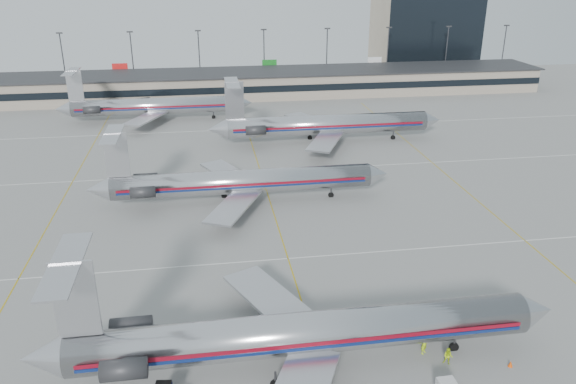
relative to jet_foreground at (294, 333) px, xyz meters
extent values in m
plane|color=gray|center=(2.38, 8.90, -3.44)|extent=(260.00, 260.00, 0.00)
cube|color=silver|center=(2.38, 18.90, -3.43)|extent=(160.00, 0.15, 0.02)
cube|color=gray|center=(2.38, 106.90, -0.44)|extent=(160.00, 16.00, 6.00)
cube|color=black|center=(2.38, 98.80, -0.24)|extent=(160.00, 0.20, 1.60)
cube|color=#2D2D30|center=(2.38, 106.90, 2.66)|extent=(162.00, 17.00, 0.30)
cylinder|color=#38383D|center=(-42.62, 120.90, 4.06)|extent=(0.30, 0.30, 15.00)
cube|color=#2D2D30|center=(-42.62, 120.90, 11.66)|extent=(1.60, 0.40, 0.35)
cylinder|color=#38383D|center=(-24.62, 120.90, 4.06)|extent=(0.30, 0.30, 15.00)
cube|color=#2D2D30|center=(-24.62, 120.90, 11.66)|extent=(1.60, 0.40, 0.35)
cylinder|color=#38383D|center=(-6.62, 120.90, 4.06)|extent=(0.30, 0.30, 15.00)
cube|color=#2D2D30|center=(-6.62, 120.90, 11.66)|extent=(1.60, 0.40, 0.35)
cylinder|color=#38383D|center=(11.38, 120.90, 4.06)|extent=(0.30, 0.30, 15.00)
cube|color=#2D2D30|center=(11.38, 120.90, 11.66)|extent=(1.60, 0.40, 0.35)
cylinder|color=#38383D|center=(29.38, 120.90, 4.06)|extent=(0.30, 0.30, 15.00)
cube|color=#2D2D30|center=(29.38, 120.90, 11.66)|extent=(1.60, 0.40, 0.35)
cylinder|color=#38383D|center=(47.38, 120.90, 4.06)|extent=(0.30, 0.30, 15.00)
cube|color=#2D2D30|center=(47.38, 120.90, 11.66)|extent=(1.60, 0.40, 0.35)
cylinder|color=#38383D|center=(65.38, 120.90, 4.06)|extent=(0.30, 0.30, 15.00)
cube|color=#2D2D30|center=(65.38, 120.90, 11.66)|extent=(1.60, 0.40, 0.35)
cylinder|color=#38383D|center=(83.38, 120.90, 4.06)|extent=(0.30, 0.30, 15.00)
cube|color=#2D2D30|center=(83.38, 120.90, 11.66)|extent=(1.60, 0.40, 0.35)
cube|color=tan|center=(64.38, 136.90, 9.06)|extent=(30.00, 20.00, 25.00)
cylinder|color=silver|center=(0.95, 0.00, -0.05)|extent=(38.66, 3.58, 3.58)
cone|color=silver|center=(21.83, 0.00, -0.05)|extent=(3.09, 3.58, 3.58)
cone|color=#BCBCC1|center=(-20.12, 0.00, -0.05)|extent=(3.48, 3.58, 3.58)
cube|color=maroon|center=(0.95, -1.79, 0.09)|extent=(36.73, 0.05, 0.34)
cube|color=navy|center=(0.95, -1.79, -0.29)|extent=(36.73, 0.05, 0.27)
cube|color=#BCBCC1|center=(-0.98, 6.77, -1.02)|extent=(8.99, 13.10, 0.31)
cube|color=#BCBCC1|center=(-16.93, 0.00, 5.02)|extent=(3.29, 0.24, 6.57)
cube|color=#BCBCC1|center=(-17.22, 0.00, 8.11)|extent=(2.32, 10.15, 0.17)
cylinder|color=#2D2D30|center=(-13.54, 2.76, 0.24)|extent=(3.48, 1.64, 1.64)
cylinder|color=#2D2D30|center=(-13.54, -2.75, 0.24)|extent=(3.48, 1.64, 1.64)
cylinder|color=#2D2D30|center=(14.48, 0.00, -2.64)|extent=(0.19, 0.19, 1.59)
cylinder|color=#2D2D30|center=(-1.95, -2.32, -2.64)|extent=(0.19, 0.19, 1.59)
cylinder|color=#2D2D30|center=(-1.95, 2.32, -2.64)|extent=(0.19, 0.19, 1.59)
cylinder|color=black|center=(14.48, 0.00, -3.10)|extent=(0.87, 0.29, 0.87)
cylinder|color=silver|center=(-1.36, 36.38, -0.21)|extent=(36.82, 3.41, 3.41)
cone|color=silver|center=(18.52, 36.38, -0.21)|extent=(2.95, 3.41, 3.41)
cone|color=#BCBCC1|center=(-21.43, 36.38, -0.21)|extent=(3.31, 3.41, 3.41)
cube|color=maroon|center=(-1.36, 34.66, -0.08)|extent=(34.98, 0.05, 0.32)
cube|color=navy|center=(-1.36, 34.66, -0.44)|extent=(34.98, 0.05, 0.26)
cube|color=#BCBCC1|center=(-3.20, 42.82, -1.13)|extent=(8.56, 12.48, 0.29)
cube|color=#BCBCC1|center=(-3.20, 29.93, -1.13)|extent=(8.56, 12.48, 0.29)
cube|color=#BCBCC1|center=(-18.39, 36.38, 4.62)|extent=(3.13, 0.23, 6.26)
cube|color=#BCBCC1|center=(-18.67, 36.38, 7.56)|extent=(2.21, 9.66, 0.17)
cylinder|color=#2D2D30|center=(-15.17, 39.00, 0.06)|extent=(3.31, 1.56, 1.56)
cylinder|color=#2D2D30|center=(-15.17, 33.75, 0.06)|extent=(3.31, 1.56, 1.56)
cylinder|color=#2D2D30|center=(11.53, 36.38, -2.68)|extent=(0.18, 0.18, 1.52)
cylinder|color=#2D2D30|center=(-4.12, 34.17, -2.68)|extent=(0.18, 0.18, 1.52)
cylinder|color=#2D2D30|center=(-4.12, 38.59, -2.68)|extent=(0.18, 0.18, 1.52)
cylinder|color=black|center=(11.53, 36.38, -3.11)|extent=(0.83, 0.28, 0.83)
cylinder|color=silver|center=(17.00, 63.22, 0.10)|extent=(38.42, 3.74, 3.74)
cone|color=silver|center=(37.83, 63.22, 0.10)|extent=(3.24, 3.74, 3.74)
cone|color=#BCBCC1|center=(-4.02, 63.22, 0.10)|extent=(3.64, 3.74, 3.74)
cube|color=maroon|center=(17.00, 61.34, 0.25)|extent=(36.50, 0.05, 0.35)
cube|color=navy|center=(17.00, 61.34, -0.15)|extent=(36.50, 0.05, 0.28)
cube|color=#BCBCC1|center=(14.98, 70.29, -0.91)|extent=(9.40, 13.71, 0.32)
cube|color=#BCBCC1|center=(14.98, 56.14, -0.91)|extent=(9.40, 13.71, 0.32)
cube|color=#BCBCC1|center=(-0.69, 63.22, 5.41)|extent=(3.44, 0.25, 6.87)
cube|color=#BCBCC1|center=(-0.99, 63.22, 8.65)|extent=(2.43, 10.62, 0.18)
cylinder|color=#2D2D30|center=(2.85, 66.10, 0.41)|extent=(3.64, 1.72, 1.72)
cylinder|color=#2D2D30|center=(2.85, 60.34, 0.41)|extent=(3.64, 1.72, 1.72)
cylinder|color=#2D2D30|center=(30.15, 63.22, -2.60)|extent=(0.20, 0.20, 1.67)
cylinder|color=#2D2D30|center=(13.97, 60.79, -2.60)|extent=(0.20, 0.20, 1.67)
cylinder|color=#2D2D30|center=(13.97, 65.64, -2.60)|extent=(0.20, 0.20, 1.67)
cylinder|color=black|center=(30.15, 63.22, -3.08)|extent=(0.91, 0.30, 0.91)
cylinder|color=silver|center=(-16.43, 84.64, -0.15)|extent=(35.66, 3.47, 3.47)
cone|color=silver|center=(2.90, 84.64, -0.15)|extent=(3.00, 3.47, 3.47)
cone|color=#BCBCC1|center=(-35.95, 84.64, -0.15)|extent=(3.38, 3.47, 3.47)
cube|color=maroon|center=(-16.43, 82.89, -0.01)|extent=(33.88, 0.05, 0.33)
cube|color=navy|center=(-16.43, 82.89, -0.39)|extent=(33.88, 0.05, 0.26)
cube|color=#BCBCC1|center=(-18.31, 91.21, -1.09)|extent=(8.73, 12.72, 0.30)
cube|color=#BCBCC1|center=(-18.31, 78.07, -1.09)|extent=(8.73, 12.72, 0.30)
cube|color=#BCBCC1|center=(-32.86, 84.64, 4.78)|extent=(3.19, 0.23, 6.38)
cube|color=#BCBCC1|center=(-33.14, 84.64, 7.78)|extent=(2.25, 9.85, 0.17)
cylinder|color=#2D2D30|center=(-29.57, 87.31, 0.13)|extent=(3.38, 1.60, 1.60)
cylinder|color=#2D2D30|center=(-29.57, 81.96, 0.13)|extent=(3.38, 1.60, 1.60)
cylinder|color=#2D2D30|center=(-4.23, 84.64, -2.66)|extent=(0.19, 0.19, 1.55)
cylinder|color=#2D2D30|center=(-19.25, 82.39, -2.66)|extent=(0.19, 0.19, 1.55)
cylinder|color=#2D2D30|center=(-19.25, 86.89, -2.66)|extent=(0.19, 0.19, 1.55)
cylinder|color=black|center=(-4.23, 84.64, -3.11)|extent=(0.84, 0.28, 0.84)
cube|color=#9F9F9F|center=(12.82, 2.75, -2.93)|extent=(4.21, 1.96, 0.56)
cube|color=#2D2D30|center=(13.50, 2.75, -1.63)|extent=(4.21, 1.52, 1.45)
cylinder|color=black|center=(14.29, 3.37, -3.15)|extent=(0.56, 0.18, 0.56)
cylinder|color=black|center=(14.29, 2.13, -3.15)|extent=(0.56, 0.18, 0.56)
cylinder|color=black|center=(11.36, 3.37, -3.15)|extent=(0.56, 0.18, 0.56)
cylinder|color=black|center=(11.36, 2.13, -3.15)|extent=(0.56, 0.18, 0.56)
imported|color=#BEEC16|center=(11.68, 0.04, -2.46)|extent=(0.85, 0.82, 1.96)
imported|color=#B8DA14|center=(13.15, -1.69, -2.64)|extent=(0.99, 0.95, 1.60)
cone|color=#EC4907|center=(18.37, -2.83, -3.16)|extent=(0.47, 0.47, 0.55)
camera|label=1|loc=(-6.49, -38.40, 28.75)|focal=35.00mm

